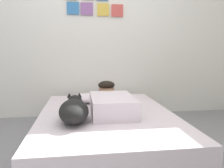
# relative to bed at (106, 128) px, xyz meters

# --- Properties ---
(ground_plane) EXTENTS (12.82, 12.82, 0.00)m
(ground_plane) POSITION_rel_bed_xyz_m (-0.03, -0.52, -0.17)
(ground_plane) COLOR gray
(back_wall) EXTENTS (4.41, 0.12, 2.50)m
(back_wall) POSITION_rel_bed_xyz_m (-0.03, 1.17, 1.09)
(back_wall) COLOR silver
(back_wall) RESTS_ON ground
(bed) EXTENTS (1.38, 1.99, 0.34)m
(bed) POSITION_rel_bed_xyz_m (0.00, 0.00, 0.00)
(bed) COLOR #726051
(bed) RESTS_ON ground
(pillow) EXTENTS (0.52, 0.32, 0.11)m
(pillow) POSITION_rel_bed_xyz_m (-0.12, 0.50, 0.23)
(pillow) COLOR silver
(pillow) RESTS_ON bed
(person_lying) EXTENTS (0.43, 0.92, 0.27)m
(person_lying) POSITION_rel_bed_xyz_m (0.05, 0.07, 0.28)
(person_lying) COLOR silver
(person_lying) RESTS_ON bed
(dog) EXTENTS (0.26, 0.57, 0.21)m
(dog) POSITION_rel_bed_xyz_m (-0.32, -0.26, 0.27)
(dog) COLOR black
(dog) RESTS_ON bed
(coffee_cup) EXTENTS (0.12, 0.09, 0.07)m
(coffee_cup) POSITION_rel_bed_xyz_m (0.07, 0.45, 0.21)
(coffee_cup) COLOR white
(coffee_cup) RESTS_ON bed
(cell_phone) EXTENTS (0.07, 0.14, 0.01)m
(cell_phone) POSITION_rel_bed_xyz_m (0.11, 0.08, 0.17)
(cell_phone) COLOR black
(cell_phone) RESTS_ON bed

